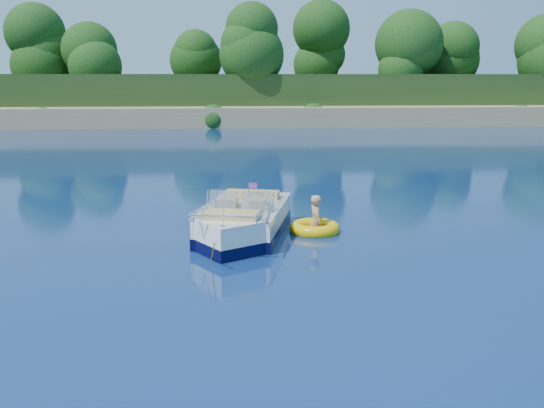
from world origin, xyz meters
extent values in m
plane|color=#0A1A48|center=(0.00, 0.00, 0.00)|extent=(160.00, 160.00, 0.00)
cube|color=#8B7350|center=(0.00, 38.00, 0.50)|extent=(170.00, 8.00, 2.00)
cube|color=#1C3113|center=(0.00, 65.00, 1.00)|extent=(170.00, 56.00, 6.00)
cylinder|color=black|center=(0.00, 42.00, 3.30)|extent=(0.44, 0.44, 3.60)
sphere|color=black|center=(0.00, 42.00, 6.72)|extent=(5.94, 5.94, 5.94)
cylinder|color=black|center=(20.00, 40.00, 2.80)|extent=(0.44, 0.44, 2.60)
sphere|color=black|center=(20.00, 40.00, 5.27)|extent=(4.29, 4.29, 4.29)
cube|color=white|center=(0.90, 3.16, 0.28)|extent=(2.56, 3.74, 0.95)
cube|color=white|center=(0.52, 1.59, 0.28)|extent=(1.75, 1.75, 0.95)
cube|color=black|center=(0.90, 3.16, 0.14)|extent=(2.59, 3.78, 0.27)
cube|color=black|center=(0.52, 1.59, 0.14)|extent=(1.79, 1.79, 0.27)
cube|color=tan|center=(0.96, 3.42, 0.54)|extent=(1.96, 2.66, 0.09)
cube|color=white|center=(0.90, 3.16, 0.72)|extent=(2.59, 3.75, 0.05)
cube|color=black|center=(1.34, 4.98, 0.32)|extent=(0.56, 0.42, 0.81)
cube|color=#8C9EA5|center=(0.35, 2.64, 0.98)|extent=(0.74, 0.48, 0.44)
cube|color=#8C9EA5|center=(1.14, 2.45, 0.98)|extent=(0.72, 0.31, 0.44)
cube|color=tan|center=(0.45, 3.04, 0.75)|extent=(0.60, 0.60, 0.36)
cube|color=tan|center=(1.24, 2.85, 0.75)|extent=(0.60, 0.60, 0.36)
cube|color=tan|center=(1.11, 4.04, 0.75)|extent=(1.49, 0.81, 0.34)
cube|color=tan|center=(0.56, 1.76, 0.73)|extent=(1.32, 0.94, 0.31)
cylinder|color=white|center=(0.36, 0.92, 1.13)|extent=(0.03, 0.03, 0.77)
cube|color=red|center=(1.06, 2.47, 1.34)|extent=(0.20, 0.06, 0.13)
cube|color=silver|center=(0.34, 0.88, 0.78)|extent=(0.10, 0.07, 0.05)
cylinder|color=gold|center=(0.14, 0.60, 0.32)|extent=(0.13, 0.97, 0.69)
torus|color=yellow|center=(2.65, 3.23, 0.08)|extent=(1.55, 1.55, 0.34)
torus|color=red|center=(2.65, 3.23, 0.10)|extent=(1.28, 1.28, 0.11)
imported|color=tan|center=(2.68, 3.33, 0.00)|extent=(0.46, 0.81, 1.51)
camera|label=1|loc=(0.41, -11.47, 3.87)|focal=40.00mm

